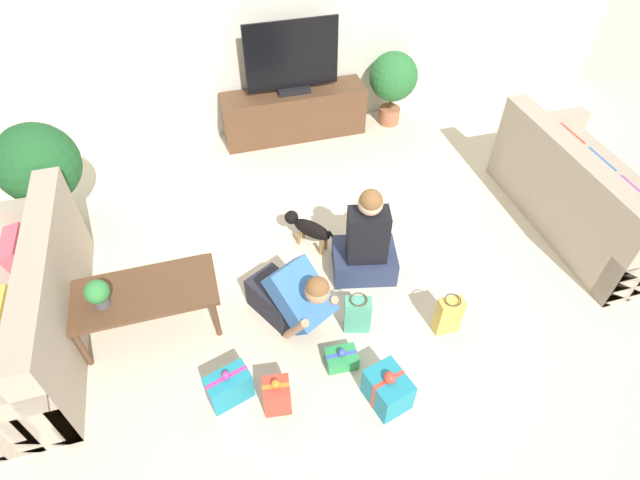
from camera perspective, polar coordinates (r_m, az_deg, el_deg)
ground_plane at (r=4.17m, az=2.28°, el=-5.83°), size 16.00×16.00×0.00m
wall_back at (r=5.53m, az=-6.30°, el=24.41°), size 8.40×0.06×2.60m
sofa_left at (r=4.25m, az=-31.29°, el=-7.23°), size 0.91×1.88×0.87m
sofa_right at (r=5.13m, az=28.07°, el=4.37°), size 0.91×1.88×0.87m
coffee_table at (r=3.85m, az=-19.57°, el=-6.08°), size 1.06×0.50×0.44m
tv_console at (r=5.78m, az=-2.97°, el=14.22°), size 1.58×0.39×0.55m
tv at (r=5.49m, az=-3.22°, el=19.76°), size 0.98×0.20×0.76m
potted_plant_corner_left at (r=4.92m, az=-29.46°, el=7.36°), size 0.70×0.70×1.04m
potted_plant_back_right at (r=5.92m, az=8.36°, el=17.72°), size 0.54×0.54×0.86m
person_kneeling at (r=3.73m, az=-3.28°, el=-6.49°), size 0.63×0.80×0.74m
person_sitting at (r=4.07m, az=5.27°, el=-0.57°), size 0.60×0.55×0.93m
dog at (r=4.39m, az=-1.43°, el=1.44°), size 0.38×0.42×0.30m
gift_box_a at (r=3.58m, az=-10.37°, el=-16.19°), size 0.33×0.24×0.32m
gift_box_b at (r=3.72m, az=2.46°, el=-13.37°), size 0.24×0.18×0.17m
gift_box_c at (r=3.51m, az=-4.94°, el=-17.26°), size 0.20×0.20×0.31m
gift_box_d at (r=3.54m, az=7.73°, el=-16.54°), size 0.30×0.34×0.33m
gift_bag_a at (r=3.92m, az=14.46°, el=-8.31°), size 0.19×0.13×0.36m
gift_bag_b at (r=3.82m, az=4.31°, el=-8.47°), size 0.22×0.16×0.35m
tabletop_plant at (r=3.75m, az=-24.08°, el=-5.51°), size 0.17×0.17×0.22m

